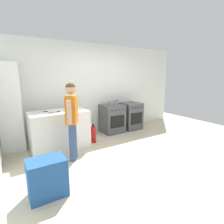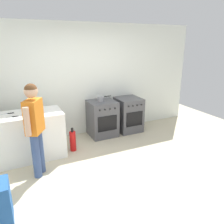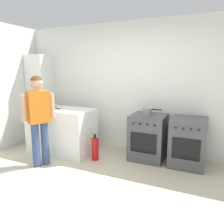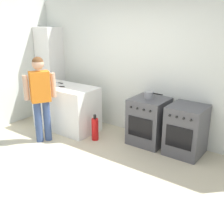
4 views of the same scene
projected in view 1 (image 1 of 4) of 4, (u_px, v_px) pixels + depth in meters
name	position (u px, v px, depth m)	size (l,w,h in m)	color
ground_plane	(136.00, 153.00, 3.91)	(8.00, 8.00, 0.00)	beige
back_wall	(96.00, 89.00, 5.26)	(6.00, 0.10, 2.60)	silver
counter_unit	(59.00, 130.00, 4.11)	(1.30, 0.70, 0.90)	white
oven_left	(112.00, 119.00, 5.31)	(0.63, 0.62, 0.85)	#4C4C51
oven_right	(131.00, 116.00, 5.68)	(0.59, 0.62, 0.85)	#4C4C51
pot	(111.00, 103.00, 5.22)	(0.34, 0.16, 0.12)	gray
knife_bread	(41.00, 112.00, 3.92)	(0.35, 0.05, 0.01)	silver
knife_chef	(55.00, 113.00, 3.87)	(0.28, 0.19, 0.01)	silver
knife_paring	(50.00, 113.00, 3.80)	(0.21, 0.05, 0.01)	silver
person	(72.00, 115.00, 3.47)	(0.34, 0.51, 1.57)	#384C7A
fire_extinguisher	(93.00, 134.00, 4.50)	(0.13, 0.13, 0.50)	red
recycling_crate_lower	(48.00, 186.00, 2.52)	(0.52, 0.36, 0.28)	#235193
recycling_crate_upper	(47.00, 169.00, 2.46)	(0.52, 0.36, 0.28)	#235193
larder_cabinet	(9.00, 108.00, 3.90)	(0.48, 0.44, 2.00)	white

